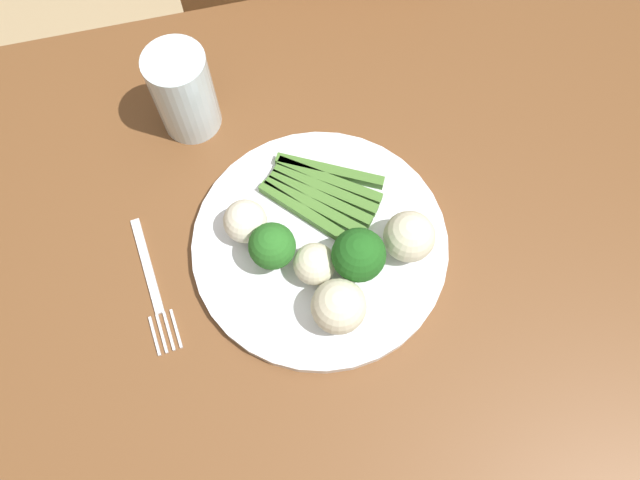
{
  "coord_description": "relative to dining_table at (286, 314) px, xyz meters",
  "views": [
    {
      "loc": [
        0.01,
        0.2,
        1.38
      ],
      "look_at": [
        -0.05,
        -0.04,
        0.76
      ],
      "focal_mm": 33.41,
      "sensor_mm": 36.0,
      "label": 1
    }
  ],
  "objects": [
    {
      "name": "ground_plane",
      "position": [
        0.0,
        0.0,
        -0.65
      ],
      "size": [
        6.0,
        6.0,
        0.02
      ],
      "primitive_type": "cube",
      "color": "tan"
    },
    {
      "name": "dining_table",
      "position": [
        0.0,
        0.0,
        0.0
      ],
      "size": [
        1.41,
        0.84,
        0.74
      ],
      "color": "brown",
      "rests_on": "ground_plane"
    },
    {
      "name": "chair",
      "position": [
        -0.16,
        -0.56,
        -0.14
      ],
      "size": [
        0.48,
        0.48,
        0.87
      ],
      "rotation": [
        0.0,
        0.0,
        -0.22
      ],
      "color": "brown",
      "rests_on": "ground_plane"
    },
    {
      "name": "plate",
      "position": [
        -0.05,
        -0.04,
        0.11
      ],
      "size": [
        0.29,
        0.29,
        0.01
      ],
      "primitive_type": "cylinder",
      "color": "white",
      "rests_on": "dining_table"
    },
    {
      "name": "asparagus_bundle",
      "position": [
        -0.07,
        -0.1,
        0.12
      ],
      "size": [
        0.15,
        0.14,
        0.01
      ],
      "rotation": [
        0.0,
        0.0,
        2.45
      ],
      "color": "#47752D",
      "rests_on": "plate"
    },
    {
      "name": "broccoli_back",
      "position": [
        -0.09,
        0.0,
        0.16
      ],
      "size": [
        0.06,
        0.06,
        0.07
      ],
      "color": "#4C7F2B",
      "rests_on": "plate"
    },
    {
      "name": "broccoli_outer_edge",
      "position": [
        -0.0,
        -0.03,
        0.15
      ],
      "size": [
        0.05,
        0.05,
        0.06
      ],
      "color": "#568E33",
      "rests_on": "plate"
    },
    {
      "name": "cauliflower_front",
      "position": [
        0.02,
        -0.07,
        0.14
      ],
      "size": [
        0.05,
        0.05,
        0.05
      ],
      "primitive_type": "sphere",
      "color": "silver",
      "rests_on": "plate"
    },
    {
      "name": "cauliflower_mid",
      "position": [
        -0.04,
        -0.01,
        0.14
      ],
      "size": [
        0.05,
        0.05,
        0.05
      ],
      "primitive_type": "sphere",
      "color": "beige",
      "rests_on": "plate"
    },
    {
      "name": "cauliflower_left",
      "position": [
        -0.15,
        -0.01,
        0.15
      ],
      "size": [
        0.06,
        0.06,
        0.06
      ],
      "primitive_type": "sphere",
      "color": "beige",
      "rests_on": "plate"
    },
    {
      "name": "cauliflower_front_left",
      "position": [
        -0.05,
        0.05,
        0.15
      ],
      "size": [
        0.06,
        0.06,
        0.06
      ],
      "primitive_type": "sphere",
      "color": "beige",
      "rests_on": "plate"
    },
    {
      "name": "fork",
      "position": [
        0.14,
        -0.04,
        0.11
      ],
      "size": [
        0.04,
        0.17,
        0.0
      ],
      "rotation": [
        0.0,
        0.0,
        1.68
      ],
      "color": "silver",
      "rests_on": "dining_table"
    },
    {
      "name": "water_glass",
      "position": [
        0.06,
        -0.25,
        0.16
      ],
      "size": [
        0.07,
        0.07,
        0.12
      ],
      "primitive_type": "cylinder",
      "color": "silver",
      "rests_on": "dining_table"
    }
  ]
}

